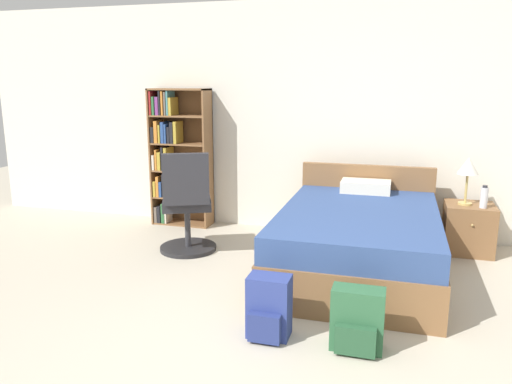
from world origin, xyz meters
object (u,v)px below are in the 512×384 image
Objects in this scene: bookshelf at (175,155)px; table_lamp at (468,168)px; nightstand at (468,228)px; backpack_green at (357,321)px; water_bottle at (484,197)px; backpack_blue at (269,308)px; office_chair at (187,208)px; bed at (358,239)px.

bookshelf is 3.40× the size of table_lamp.
backpack_green is (-0.93, -2.25, -0.05)m from nightstand.
water_bottle is 2.71m from backpack_blue.
office_chair is 2.42× the size of backpack_blue.
backpack_green is at bearing -38.24° from office_chair.
backpack_green is at bearing -85.44° from bed.
backpack_blue is at bearing 179.55° from backpack_green.
backpack_green is 0.96× the size of backpack_blue.
bed is at bearing -147.49° from water_bottle.
table_lamp is (2.69, 0.79, 0.40)m from office_chair.
bed reaches higher than water_bottle.
table_lamp reaches higher than backpack_green.
nightstand is at bearing 67.61° from backpack_green.
water_bottle is (3.42, -0.26, -0.24)m from bookshelf.
office_chair is 1.90m from backpack_blue.
backpack_green is (1.82, -1.44, -0.27)m from office_chair.
backpack_green is (-0.87, -2.23, -0.68)m from table_lamp.
table_lamp is at bearing 16.38° from office_chair.
bed is at bearing -141.10° from nightstand.
bed is 1.72m from office_chair.
table_lamp is at bearing 39.83° from bed.
bookshelf is 3.27m from table_lamp.
nightstand is at bearing 38.90° from bed.
table_lamp is at bearing -3.02° from bookshelf.
backpack_green is 0.60m from backpack_blue.
nightstand is (1.04, 0.84, -0.05)m from bed.
nightstand is 2.43m from backpack_green.
bookshelf is at bearing 176.98° from table_lamp.
bookshelf reaches higher than nightstand.
office_chair is at bearing -163.62° from table_lamp.
nightstand reaches higher than backpack_blue.
bookshelf reaches higher than bed.
bed is 1.96× the size of office_chair.
water_bottle is at bearing -4.43° from bookshelf.
water_bottle is at bearing -48.79° from nightstand.
table_lamp reaches higher than bed.
bed reaches higher than backpack_blue.
office_chair is 4.66× the size of water_bottle.
water_bottle is at bearing 64.35° from backpack_green.
water_bottle is (0.10, -0.11, 0.36)m from nightstand.
table_lamp is (3.26, -0.17, 0.03)m from bookshelf.
nightstand is 0.63m from table_lamp.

